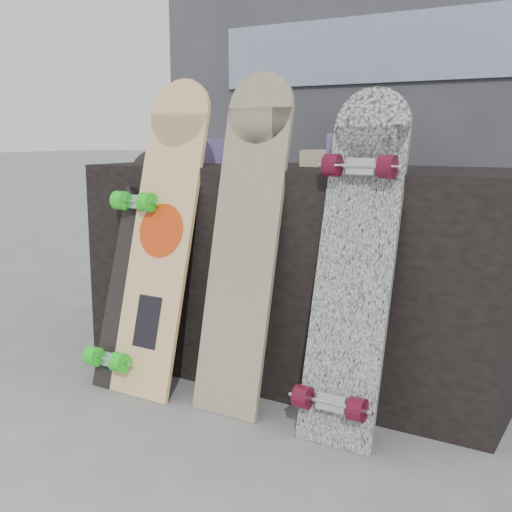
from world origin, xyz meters
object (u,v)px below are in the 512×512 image
Objects in this scene: vendor_table at (299,272)px; longboard_celtic at (246,231)px; longboard_geisha at (163,226)px; skateboard_dark at (131,266)px; longboard_cascadia at (354,259)px.

longboard_celtic reaches higher than vendor_table.
skateboard_dark is (-0.12, -0.05, -0.15)m from longboard_geisha.
vendor_table is 0.40m from longboard_celtic.
longboard_celtic is 0.49m from skateboard_dark.
longboard_cascadia is 0.87m from skateboard_dark.
longboard_geisha is at bearing 20.67° from skateboard_dark.
vendor_table is 1.43× the size of longboard_geisha.
skateboard_dark is at bearing -140.83° from vendor_table.
skateboard_dark reaches higher than vendor_table.
longboard_geisha is 0.99× the size of longboard_celtic.
longboard_geisha reaches higher than skateboard_dark.
longboard_geisha is 1.05× the size of longboard_cascadia.
longboard_cascadia is at bearing 1.91° from skateboard_dark.
longboard_celtic is at bearing -93.99° from vendor_table.
longboard_geisha reaches higher than vendor_table.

